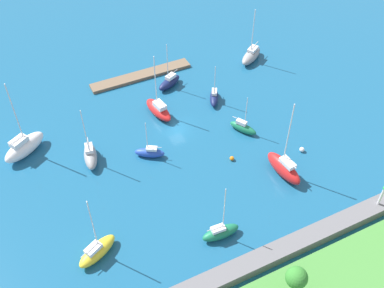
{
  "coord_description": "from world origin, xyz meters",
  "views": [
    {
      "loc": [
        23.81,
        54.34,
        53.96
      ],
      "look_at": [
        0.0,
        6.0,
        1.5
      ],
      "focal_mm": 42.73,
      "sensor_mm": 36.0,
      "label": 1
    }
  ],
  "objects_px": {
    "sailboat_red_by_breakwater": "(158,109)",
    "mooring_buoy_orange": "(232,158)",
    "sailboat_yellow_along_channel": "(97,251)",
    "sailboat_gray_inner_mooring": "(90,155)",
    "harbor_beacon": "(382,194)",
    "sailboat_white_far_south": "(24,147)",
    "sailboat_gray_center_basin": "(251,55)",
    "sailboat_green_mid_basin": "(220,232)",
    "sailboat_red_lone_north": "(284,168)",
    "sailboat_navy_off_beacon": "(169,82)",
    "pier_dock": "(141,75)",
    "park_tree_east": "(297,278)",
    "mooring_buoy_white": "(302,150)",
    "sailboat_navy_west_end": "(214,97)",
    "sailboat_blue_near_pier": "(150,152)",
    "sailboat_green_east_end": "(243,127)"
  },
  "relations": [
    {
      "from": "park_tree_east",
      "to": "sailboat_gray_center_basin",
      "type": "distance_m",
      "value": 52.65
    },
    {
      "from": "sailboat_gray_center_basin",
      "to": "mooring_buoy_white",
      "type": "relative_size",
      "value": 13.94
    },
    {
      "from": "sailboat_red_by_breakwater",
      "to": "mooring_buoy_white",
      "type": "height_order",
      "value": "sailboat_red_by_breakwater"
    },
    {
      "from": "harbor_beacon",
      "to": "sailboat_white_far_south",
      "type": "bearing_deg",
      "value": -38.5
    },
    {
      "from": "sailboat_green_east_end",
      "to": "sailboat_navy_off_beacon",
      "type": "bearing_deg",
      "value": 169.61
    },
    {
      "from": "harbor_beacon",
      "to": "sailboat_navy_off_beacon",
      "type": "height_order",
      "value": "sailboat_navy_off_beacon"
    },
    {
      "from": "sailboat_gray_inner_mooring",
      "to": "mooring_buoy_white",
      "type": "height_order",
      "value": "sailboat_gray_inner_mooring"
    },
    {
      "from": "sailboat_red_by_breakwater",
      "to": "mooring_buoy_white",
      "type": "xyz_separation_m",
      "value": [
        -17.63,
        19.24,
        -0.79
      ]
    },
    {
      "from": "pier_dock",
      "to": "sailboat_gray_inner_mooring",
      "type": "bearing_deg",
      "value": 48.58
    },
    {
      "from": "harbor_beacon",
      "to": "sailboat_yellow_along_channel",
      "type": "distance_m",
      "value": 40.52
    },
    {
      "from": "sailboat_red_lone_north",
      "to": "sailboat_yellow_along_channel",
      "type": "bearing_deg",
      "value": 87.57
    },
    {
      "from": "harbor_beacon",
      "to": "mooring_buoy_white",
      "type": "relative_size",
      "value": 4.46
    },
    {
      "from": "harbor_beacon",
      "to": "sailboat_white_far_south",
      "type": "height_order",
      "value": "sailboat_white_far_south"
    },
    {
      "from": "sailboat_yellow_along_channel",
      "to": "sailboat_blue_near_pier",
      "type": "relative_size",
      "value": 1.56
    },
    {
      "from": "sailboat_navy_west_end",
      "to": "sailboat_yellow_along_channel",
      "type": "bearing_deg",
      "value": -23.32
    },
    {
      "from": "sailboat_navy_off_beacon",
      "to": "sailboat_blue_near_pier",
      "type": "distance_m",
      "value": 19.19
    },
    {
      "from": "sailboat_red_by_breakwater",
      "to": "sailboat_green_mid_basin",
      "type": "relative_size",
      "value": 1.21
    },
    {
      "from": "sailboat_red_lone_north",
      "to": "sailboat_navy_off_beacon",
      "type": "relative_size",
      "value": 1.48
    },
    {
      "from": "sailboat_red_lone_north",
      "to": "sailboat_navy_off_beacon",
      "type": "height_order",
      "value": "sailboat_red_lone_north"
    },
    {
      "from": "sailboat_white_far_south",
      "to": "mooring_buoy_orange",
      "type": "bearing_deg",
      "value": -60.23
    },
    {
      "from": "park_tree_east",
      "to": "mooring_buoy_white",
      "type": "bearing_deg",
      "value": -128.81
    },
    {
      "from": "park_tree_east",
      "to": "sailboat_green_east_end",
      "type": "relative_size",
      "value": 0.59
    },
    {
      "from": "park_tree_east",
      "to": "sailboat_white_far_south",
      "type": "xyz_separation_m",
      "value": [
        24.8,
        -40.32,
        -2.73
      ]
    },
    {
      "from": "sailboat_yellow_along_channel",
      "to": "sailboat_gray_inner_mooring",
      "type": "xyz_separation_m",
      "value": [
        -4.51,
        -17.56,
        0.11
      ]
    },
    {
      "from": "sailboat_yellow_along_channel",
      "to": "sailboat_white_far_south",
      "type": "xyz_separation_m",
      "value": [
        4.67,
        -23.94,
        0.5
      ]
    },
    {
      "from": "sailboat_white_far_south",
      "to": "sailboat_green_mid_basin",
      "type": "bearing_deg",
      "value": -85.12
    },
    {
      "from": "sailboat_blue_near_pier",
      "to": "mooring_buoy_orange",
      "type": "relative_size",
      "value": 9.82
    },
    {
      "from": "sailboat_white_far_south",
      "to": "sailboat_red_by_breakwater",
      "type": "distance_m",
      "value": 23.65
    },
    {
      "from": "harbor_beacon",
      "to": "sailboat_gray_center_basin",
      "type": "bearing_deg",
      "value": -95.67
    },
    {
      "from": "harbor_beacon",
      "to": "sailboat_white_far_south",
      "type": "xyz_separation_m",
      "value": [
        43.64,
        -34.72,
        -2.19
      ]
    },
    {
      "from": "mooring_buoy_white",
      "to": "sailboat_green_mid_basin",
      "type": "bearing_deg",
      "value": 23.36
    },
    {
      "from": "pier_dock",
      "to": "harbor_beacon",
      "type": "xyz_separation_m",
      "value": [
        -18.56,
        46.35,
        3.45
      ]
    },
    {
      "from": "park_tree_east",
      "to": "mooring_buoy_white",
      "type": "xyz_separation_m",
      "value": [
        -16.47,
        -20.48,
        -3.87
      ]
    },
    {
      "from": "sailboat_red_by_breakwater",
      "to": "mooring_buoy_orange",
      "type": "height_order",
      "value": "sailboat_red_by_breakwater"
    },
    {
      "from": "sailboat_navy_off_beacon",
      "to": "sailboat_gray_inner_mooring",
      "type": "xyz_separation_m",
      "value": [
        19.69,
        12.66,
        0.18
      ]
    },
    {
      "from": "harbor_beacon",
      "to": "sailboat_green_mid_basin",
      "type": "distance_m",
      "value": 23.62
    },
    {
      "from": "pier_dock",
      "to": "mooring_buoy_orange",
      "type": "height_order",
      "value": "mooring_buoy_orange"
    },
    {
      "from": "sailboat_green_mid_basin",
      "to": "mooring_buoy_orange",
      "type": "relative_size",
      "value": 13.73
    },
    {
      "from": "sailboat_gray_center_basin",
      "to": "sailboat_blue_near_pier",
      "type": "xyz_separation_m",
      "value": [
        29.6,
        16.61,
        -0.36
      ]
    },
    {
      "from": "sailboat_yellow_along_channel",
      "to": "sailboat_red_by_breakwater",
      "type": "distance_m",
      "value": 30.07
    },
    {
      "from": "sailboat_yellow_along_channel",
      "to": "sailboat_gray_center_basin",
      "type": "bearing_deg",
      "value": 9.31
    },
    {
      "from": "sailboat_blue_near_pier",
      "to": "harbor_beacon",
      "type": "bearing_deg",
      "value": 166.96
    },
    {
      "from": "pier_dock",
      "to": "sailboat_green_east_end",
      "type": "xyz_separation_m",
      "value": [
        -9.9,
        22.86,
        0.6
      ]
    },
    {
      "from": "park_tree_east",
      "to": "sailboat_red_by_breakwater",
      "type": "relative_size",
      "value": 0.37
    },
    {
      "from": "mooring_buoy_white",
      "to": "park_tree_east",
      "type": "bearing_deg",
      "value": 51.19
    },
    {
      "from": "sailboat_yellow_along_channel",
      "to": "sailboat_gray_inner_mooring",
      "type": "bearing_deg",
      "value": 49.27
    },
    {
      "from": "sailboat_navy_off_beacon",
      "to": "mooring_buoy_orange",
      "type": "xyz_separation_m",
      "value": [
        -0.96,
        22.7,
        -0.62
      ]
    },
    {
      "from": "harbor_beacon",
      "to": "sailboat_gray_center_basin",
      "type": "xyz_separation_m",
      "value": [
        -4.14,
        -41.67,
        -2.56
      ]
    },
    {
      "from": "pier_dock",
      "to": "sailboat_navy_west_end",
      "type": "xyz_separation_m",
      "value": [
        -9.4,
        13.23,
        0.6
      ]
    },
    {
      "from": "sailboat_green_mid_basin",
      "to": "sailboat_navy_west_end",
      "type": "relative_size",
      "value": 1.27
    }
  ]
}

